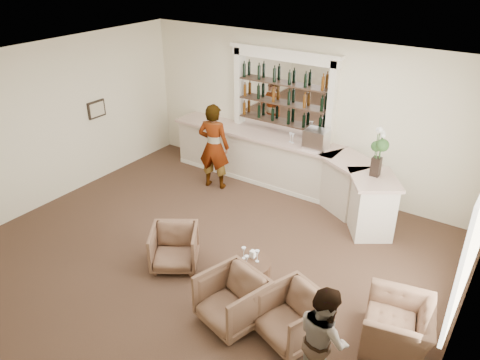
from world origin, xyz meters
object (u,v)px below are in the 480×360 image
bar_counter (284,165)px  sommelier (214,147)px  armchair_far (398,326)px  armchair_right (292,317)px  guest (323,338)px  flower_vase (378,149)px  armchair_center (232,300)px  espresso_machine (316,139)px  cocktail_table (249,275)px  armchair_left (174,248)px

bar_counter → sommelier: sommelier is taller
armchair_far → bar_counter: bearing=-144.5°
armchair_right → bar_counter: bearing=142.0°
guest → armchair_far: size_ratio=1.48×
flower_vase → armchair_center: bearing=-101.8°
armchair_center → espresso_machine: espresso_machine is taller
sommelier → guest: size_ratio=1.30×
cocktail_table → armchair_center: armchair_center is taller
armchair_far → flower_vase: flower_vase is taller
armchair_right → guest: bearing=-14.6°
cocktail_table → sommelier: bearing=135.5°
armchair_far → armchair_left: bearing=-97.5°
bar_counter → armchair_right: bar_counter is taller
guest → armchair_right: bearing=6.5°
bar_counter → armchair_left: (-0.15, -3.49, -0.22)m
bar_counter → espresso_machine: (0.72, 0.03, 0.77)m
armchair_left → armchair_far: armchair_left is taller
bar_counter → armchair_far: (3.54, -3.13, -0.24)m
sommelier → armchair_center: (2.77, -3.28, -0.58)m
cocktail_table → espresso_machine: 3.51m
armchair_right → flower_vase: 3.58m
sommelier → armchair_left: bearing=99.5°
armchair_left → armchair_right: (2.45, -0.35, 0.02)m
guest → armchair_far: 1.38m
armchair_right → armchair_far: 1.43m
sommelier → guest: 5.57m
cocktail_table → armchair_right: bearing=-27.7°
guest → armchair_center: (-1.52, 0.27, -0.35)m
sommelier → armchair_right: (3.64, -3.08, -0.59)m
armchair_right → espresso_machine: espresso_machine is taller
bar_counter → espresso_machine: bearing=2.2°
armchair_center → armchair_far: bearing=39.1°
armchair_right → armchair_far: bearing=50.7°
cocktail_table → sommelier: size_ratio=0.36×
sommelier → flower_vase: size_ratio=2.05×
sommelier → guest: sommelier is taller
bar_counter → guest: size_ratio=3.82×
espresso_machine → armchair_center: bearing=-80.8°
armchair_center → bar_counter: bearing=125.5°
armchair_far → espresso_machine: 4.36m
sommelier → armchair_center: size_ratio=2.24×
armchair_far → flower_vase: bearing=-165.5°
bar_counter → armchair_right: bearing=-59.1°
bar_counter → armchair_right: (2.30, -3.84, -0.19)m
sommelier → flower_vase: 3.59m
cocktail_table → bar_counter: bearing=110.4°
cocktail_table → armchair_far: (2.33, 0.14, 0.08)m
armchair_center → armchair_left: bearing=176.8°
bar_counter → guest: bearing=-55.6°
armchair_right → espresso_machine: 4.29m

